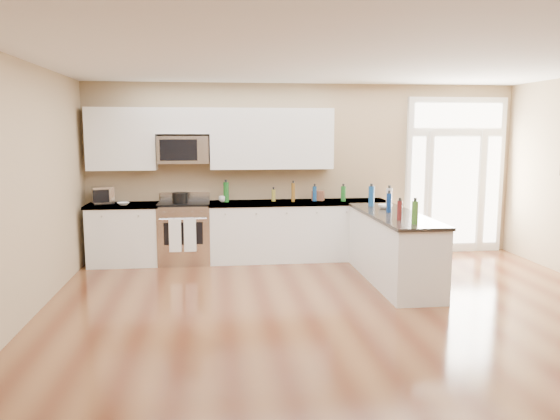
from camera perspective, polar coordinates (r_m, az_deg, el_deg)
name	(u,v)px	position (r m, az deg, el deg)	size (l,w,h in m)	color
ground	(374,348)	(5.42, 9.78, -14.00)	(8.00, 8.00, 0.00)	#582B18
room_shell	(379,168)	(5.03, 10.26, 4.33)	(8.00, 8.00, 8.00)	tan
back_cabinet_left	(125,236)	(8.75, -15.93, -2.64)	(1.10, 0.66, 0.94)	white
back_cabinet_right	(299,232)	(8.74, 1.95, -2.35)	(2.85, 0.66, 0.94)	white
peninsula_cabinet	(393,250)	(7.61, 11.73, -4.13)	(0.69, 2.32, 0.94)	white
upper_cabinet_left	(122,139)	(8.75, -16.23, 7.14)	(1.04, 0.33, 0.95)	white
upper_cabinet_right	(272,139)	(8.68, -0.88, 7.46)	(1.94, 0.33, 0.95)	white
upper_cabinet_short	(183,121)	(8.65, -10.14, 9.15)	(0.82, 0.33, 0.40)	white
microwave	(183,150)	(8.61, -10.08, 6.23)	(0.78, 0.41, 0.42)	silver
entry_door	(455,176)	(9.66, 17.81, 3.45)	(1.70, 0.10, 2.60)	white
kitchen_range	(185,232)	(8.64, -9.95, -2.31)	(0.79, 0.70, 1.08)	silver
stockpot	(180,197)	(8.48, -10.42, 1.31)	(0.23, 0.23, 0.18)	black
toaster_oven	(103,195)	(8.77, -18.03, 1.48)	(0.31, 0.24, 0.26)	silver
cardboard_box	(318,196)	(8.79, 4.00, 1.52)	(0.19, 0.14, 0.15)	brown
bowl_left	(123,204)	(8.53, -16.06, 0.64)	(0.18, 0.18, 0.04)	white
bowl_peninsula	(385,206)	(7.97, 10.96, 0.36)	(0.20, 0.20, 0.06)	white
cup_counter	(223,199)	(8.61, -6.03, 1.16)	(0.12, 0.12, 0.10)	white
counter_bottles	(340,198)	(7.97, 6.32, 1.22)	(2.38, 2.42, 0.31)	#19591E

